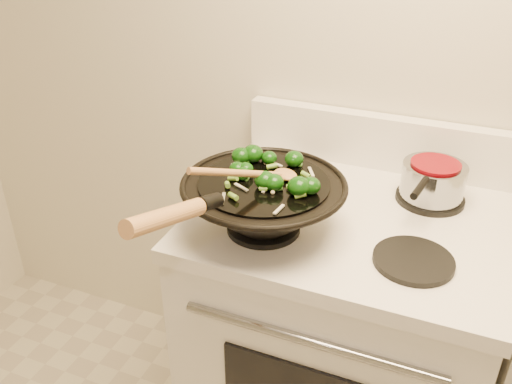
% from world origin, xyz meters
% --- Properties ---
extents(stove, '(0.78, 0.67, 1.08)m').
position_xyz_m(stove, '(-0.13, 1.17, 0.47)').
color(stove, white).
rests_on(stove, ground).
extents(wok, '(0.39, 0.65, 0.26)m').
position_xyz_m(wok, '(-0.31, 1.02, 1.00)').
color(wok, black).
rests_on(wok, stove).
extents(stirfry, '(0.25, 0.26, 0.04)m').
position_xyz_m(stirfry, '(-0.31, 1.05, 1.07)').
color(stirfry, '#0D3A09').
rests_on(stirfry, wok).
extents(wooden_spoon, '(0.18, 0.26, 0.10)m').
position_xyz_m(wooden_spoon, '(-0.31, 0.99, 1.09)').
color(wooden_spoon, '#AF7A45').
rests_on(wooden_spoon, wok).
extents(saucepan, '(0.17, 0.27, 0.10)m').
position_xyz_m(saucepan, '(0.05, 1.32, 0.98)').
color(saucepan, gray).
rests_on(saucepan, stove).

